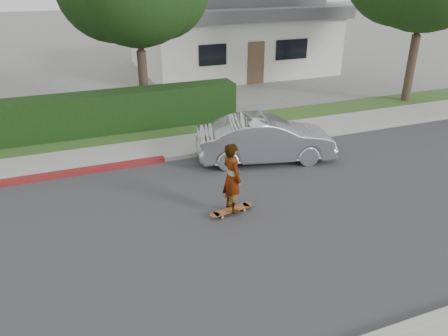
{
  "coord_description": "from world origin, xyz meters",
  "views": [
    {
      "loc": [
        -1.77,
        -7.98,
        5.42
      ],
      "look_at": [
        1.74,
        0.94,
        1.0
      ],
      "focal_mm": 35.0,
      "sensor_mm": 36.0,
      "label": 1
    }
  ],
  "objects": [
    {
      "name": "skateboard",
      "position": [
        1.74,
        0.44,
        0.1
      ],
      "size": [
        1.19,
        0.43,
        0.11
      ],
      "rotation": [
        0.0,
        0.0,
        0.18
      ],
      "color": "#D3663A",
      "rests_on": "ground"
    },
    {
      "name": "sidewalk_far",
      "position": [
        0.0,
        5.0,
        0.06
      ],
      "size": [
        60.0,
        1.6,
        0.12
      ],
      "primitive_type": "cube",
      "color": "gray",
      "rests_on": "ground"
    },
    {
      "name": "planting_strip",
      "position": [
        0.0,
        6.6,
        0.05
      ],
      "size": [
        60.0,
        1.6,
        0.1
      ],
      "primitive_type": "cube",
      "color": "#2D4C1E",
      "rests_on": "ground"
    },
    {
      "name": "road",
      "position": [
        0.0,
        0.0,
        0.01
      ],
      "size": [
        60.0,
        8.0,
        0.01
      ],
      "primitive_type": "cube",
      "color": "#2D2D30",
      "rests_on": "ground"
    },
    {
      "name": "curb_far",
      "position": [
        0.0,
        4.1,
        0.07
      ],
      "size": [
        60.0,
        0.2,
        0.15
      ],
      "primitive_type": "cube",
      "color": "#9E9E99",
      "rests_on": "ground"
    },
    {
      "name": "car_silver",
      "position": [
        3.93,
        3.07,
        0.68
      ],
      "size": [
        4.37,
        2.35,
        1.37
      ],
      "primitive_type": "imported",
      "rotation": [
        0.0,
        0.0,
        1.34
      ],
      "color": "#AEB1B6",
      "rests_on": "ground"
    },
    {
      "name": "skateboarder",
      "position": [
        1.74,
        0.44,
        0.97
      ],
      "size": [
        0.5,
        0.67,
        1.7
      ],
      "primitive_type": "imported",
      "rotation": [
        0.0,
        0.0,
        1.73
      ],
      "color": "white",
      "rests_on": "skateboard"
    },
    {
      "name": "house",
      "position": [
        8.0,
        16.0,
        2.1
      ],
      "size": [
        10.6,
        8.6,
        4.3
      ],
      "color": "beige",
      "rests_on": "ground"
    },
    {
      "name": "ground",
      "position": [
        0.0,
        0.0,
        0.0
      ],
      "size": [
        120.0,
        120.0,
        0.0
      ],
      "primitive_type": "plane",
      "color": "slate",
      "rests_on": "ground"
    },
    {
      "name": "hedge",
      "position": [
        -3.0,
        7.2,
        0.75
      ],
      "size": [
        15.0,
        1.0,
        1.5
      ],
      "primitive_type": "cube",
      "color": "black",
      "rests_on": "ground"
    }
  ]
}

